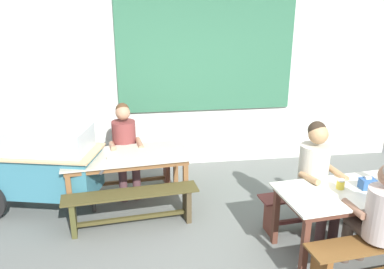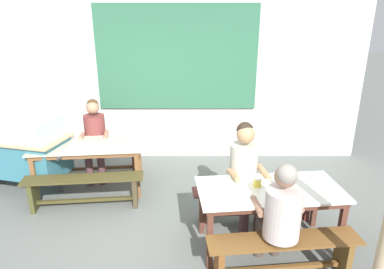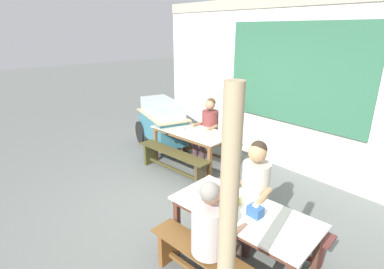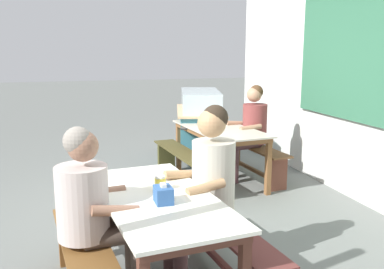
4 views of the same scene
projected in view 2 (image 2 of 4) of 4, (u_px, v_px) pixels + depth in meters
ground_plane at (161, 237)px, 4.08m from camera, size 40.00×40.00×0.00m
backdrop_wall at (170, 68)px, 5.89m from camera, size 6.60×0.23×3.07m
dining_table_far at (87, 149)px, 4.96m from camera, size 1.62×0.89×0.72m
dining_table_near at (268, 195)px, 3.74m from camera, size 1.62×0.89×0.72m
bench_far_back at (95, 158)px, 5.56m from camera, size 1.47×0.43×0.45m
bench_far_front at (83, 188)px, 4.61m from camera, size 1.60×0.44×0.45m
bench_near_back at (253, 200)px, 4.33m from camera, size 1.58×0.42×0.45m
bench_near_front at (282, 252)px, 3.38m from camera, size 1.53×0.45×0.45m
food_cart at (16, 148)px, 5.02m from camera, size 1.85×1.08×1.10m
person_near_front at (279, 212)px, 3.30m from camera, size 0.48×0.58×1.24m
person_right_near_table at (244, 169)px, 4.11m from camera, size 0.50×0.57×1.31m
person_center_facing at (93, 135)px, 5.35m from camera, size 0.47×0.58×1.26m
tissue_box at (282, 183)px, 3.70m from camera, size 0.15×0.11×0.13m
condiment_jar at (256, 182)px, 3.74m from camera, size 0.08×0.08×0.10m
soup_bowl at (72, 146)px, 4.82m from camera, size 0.12×0.12×0.04m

